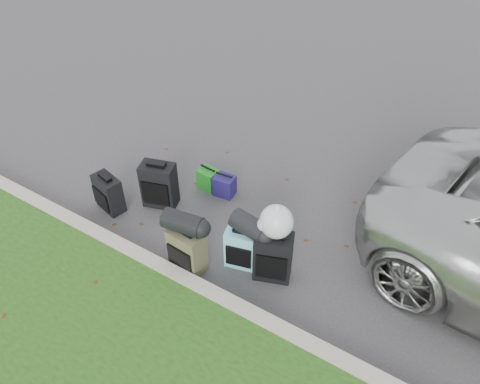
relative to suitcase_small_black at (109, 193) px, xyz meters
The scene contains 12 objects.
ground 1.84m from the suitcase_small_black, 14.70° to the left, with size 120.00×120.00×0.00m, color #383535.
curb 1.85m from the suitcase_small_black, 17.02° to the right, with size 120.00×0.18×0.15m, color #9E937F.
suitcase_small_black is the anchor object (origin of this frame).
suitcase_large_black_left 0.68m from the suitcase_small_black, 39.94° to the left, with size 0.45×0.27×0.65m, color black.
suitcase_olive 1.55m from the suitcase_small_black, 10.48° to the right, with size 0.42×0.26×0.57m, color #403D27.
suitcase_teal 2.04m from the suitcase_small_black, ahead, with size 0.37×0.22×0.53m, color #599BAF.
suitcase_large_black_right 2.44m from the suitcase_small_black, ahead, with size 0.43×0.26×0.64m, color black.
tote_green 1.38m from the suitcase_small_black, 50.33° to the left, with size 0.27×0.22×0.31m, color #1C801D.
tote_navy 1.57m from the suitcase_small_black, 42.59° to the left, with size 0.28×0.22×0.30m, color navy.
duffel_left 1.57m from the suitcase_small_black, 10.02° to the right, with size 0.24×0.24×0.45m, color black.
duffel_right 2.16m from the suitcase_small_black, ahead, with size 0.24×0.24×0.43m, color black.
trash_bag 2.50m from the suitcase_small_black, ahead, with size 0.38×0.38×0.38m, color silver.
Camera 1 is at (2.24, -3.55, 4.34)m, focal length 35.00 mm.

